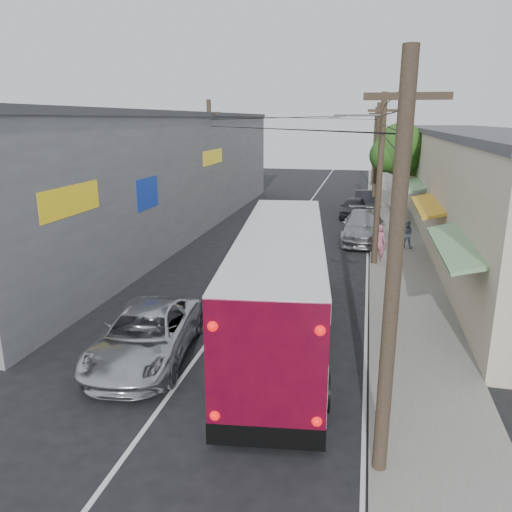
{
  "coord_description": "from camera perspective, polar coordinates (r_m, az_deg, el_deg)",
  "views": [
    {
      "loc": [
        4.63,
        -10.83,
        6.84
      ],
      "look_at": [
        0.77,
        6.63,
        1.91
      ],
      "focal_mm": 35.0,
      "sensor_mm": 36.0,
      "label": 1
    }
  ],
  "objects": [
    {
      "name": "street_tree",
      "position": [
        36.98,
        16.27,
        11.45
      ],
      "size": [
        4.4,
        4.0,
        6.6
      ],
      "color": "#3F2B19",
      "rests_on": "ground"
    },
    {
      "name": "jeepney",
      "position": [
        15.06,
        -12.48,
        -8.82
      ],
      "size": [
        3.15,
        5.71,
        1.51
      ],
      "primitive_type": "imported",
      "rotation": [
        0.0,
        0.0,
        0.12
      ],
      "color": "silver",
      "rests_on": "ground"
    },
    {
      "name": "pedestrian_near",
      "position": [
        24.98,
        13.9,
        1.49
      ],
      "size": [
        0.77,
        0.64,
        1.82
      ],
      "primitive_type": "imported",
      "rotation": [
        0.0,
        0.0,
        2.78
      ],
      "color": "#BF6582",
      "rests_on": "sidewalk"
    },
    {
      "name": "building_left",
      "position": [
        31.84,
        -12.1,
        9.32
      ],
      "size": [
        7.2,
        36.0,
        7.25
      ],
      "color": "gray",
      "rests_on": "ground"
    },
    {
      "name": "building_right",
      "position": [
        33.65,
        23.52,
        7.85
      ],
      "size": [
        7.09,
        40.0,
        6.25
      ],
      "color": "beige",
      "rests_on": "ground"
    },
    {
      "name": "parked_suv",
      "position": [
        29.45,
        12.17,
        3.3
      ],
      "size": [
        2.41,
        5.82,
        1.68
      ],
      "primitive_type": "imported",
      "rotation": [
        0.0,
        0.0,
        -0.01
      ],
      "color": "#93929A",
      "rests_on": "ground"
    },
    {
      "name": "utility_poles",
      "position": [
        31.31,
        9.84,
        10.21
      ],
      "size": [
        11.8,
        45.28,
        8.0
      ],
      "color": "#473828",
      "rests_on": "ground"
    },
    {
      "name": "sidewalk",
      "position": [
        31.63,
        15.58,
        2.45
      ],
      "size": [
        3.0,
        80.0,
        0.12
      ],
      "primitive_type": "cube",
      "color": "slate",
      "rests_on": "ground"
    },
    {
      "name": "parked_car_mid",
      "position": [
        36.63,
        11.05,
        5.48
      ],
      "size": [
        1.89,
        4.23,
        1.41
      ],
      "primitive_type": "imported",
      "rotation": [
        0.0,
        0.0,
        -0.06
      ],
      "color": "#25262A",
      "rests_on": "ground"
    },
    {
      "name": "parked_car_far",
      "position": [
        39.99,
        12.36,
        6.24
      ],
      "size": [
        1.67,
        4.41,
        1.44
      ],
      "primitive_type": "imported",
      "rotation": [
        0.0,
        0.0,
        -0.03
      ],
      "color": "black",
      "rests_on": "ground"
    },
    {
      "name": "coach_bus",
      "position": [
        15.95,
        2.87,
        -2.99
      ],
      "size": [
        3.96,
        12.36,
        3.5
      ],
      "rotation": [
        0.0,
        0.0,
        0.12
      ],
      "color": "silver",
      "rests_on": "ground"
    },
    {
      "name": "pedestrian_far",
      "position": [
        27.98,
        16.82,
        2.43
      ],
      "size": [
        0.83,
        0.7,
        1.51
      ],
      "primitive_type": "imported",
      "rotation": [
        0.0,
        0.0,
        2.95
      ],
      "color": "#7D99B7",
      "rests_on": "sidewalk"
    },
    {
      "name": "ground",
      "position": [
        13.63,
        -9.54,
        -14.97
      ],
      "size": [
        120.0,
        120.0,
        0.0
      ],
      "primitive_type": "plane",
      "color": "black",
      "rests_on": "ground"
    }
  ]
}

